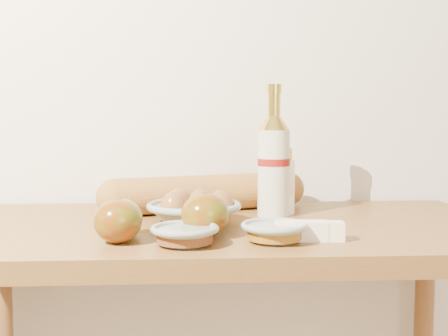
{
  "coord_description": "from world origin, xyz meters",
  "views": [
    {
      "loc": [
        -0.07,
        0.01,
        1.12
      ],
      "look_at": [
        0.0,
        1.15,
        1.02
      ],
      "focal_mm": 45.0,
      "sensor_mm": 36.0,
      "label": 1
    }
  ],
  "objects_px": {
    "table": "(223,280)",
    "egg_bowl": "(195,210)",
    "baguette": "(206,193)",
    "cream_bottle": "(278,183)",
    "bourbon_bottle": "(274,163)"
  },
  "relations": [
    {
      "from": "table",
      "to": "egg_bowl",
      "type": "relative_size",
      "value": 4.62
    },
    {
      "from": "egg_bowl",
      "to": "baguette",
      "type": "relative_size",
      "value": 0.5
    },
    {
      "from": "cream_bottle",
      "to": "baguette",
      "type": "bearing_deg",
      "value": -171.9
    },
    {
      "from": "cream_bottle",
      "to": "egg_bowl",
      "type": "height_order",
      "value": "cream_bottle"
    },
    {
      "from": "cream_bottle",
      "to": "baguette",
      "type": "xyz_separation_m",
      "value": [
        -0.17,
        0.04,
        -0.03
      ]
    },
    {
      "from": "egg_bowl",
      "to": "table",
      "type": "bearing_deg",
      "value": 1.73
    },
    {
      "from": "table",
      "to": "baguette",
      "type": "relative_size",
      "value": 2.3
    },
    {
      "from": "cream_bottle",
      "to": "bourbon_bottle",
      "type": "bearing_deg",
      "value": -94.0
    },
    {
      "from": "baguette",
      "to": "cream_bottle",
      "type": "bearing_deg",
      "value": -32.37
    },
    {
      "from": "table",
      "to": "baguette",
      "type": "height_order",
      "value": "baguette"
    },
    {
      "from": "cream_bottle",
      "to": "baguette",
      "type": "height_order",
      "value": "cream_bottle"
    },
    {
      "from": "bourbon_bottle",
      "to": "egg_bowl",
      "type": "distance_m",
      "value": 0.22
    },
    {
      "from": "bourbon_bottle",
      "to": "cream_bottle",
      "type": "height_order",
      "value": "bourbon_bottle"
    },
    {
      "from": "bourbon_bottle",
      "to": "baguette",
      "type": "bearing_deg",
      "value": 154.76
    },
    {
      "from": "egg_bowl",
      "to": "baguette",
      "type": "distance_m",
      "value": 0.16
    }
  ]
}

